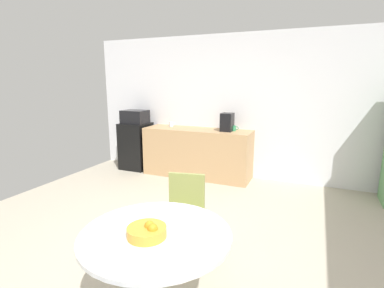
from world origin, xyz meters
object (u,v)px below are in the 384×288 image
at_px(microwave, 135,117).
at_px(round_table, 156,251).
at_px(mug_green, 171,124).
at_px(mug_white, 234,128).
at_px(mini_fridge, 136,146).
at_px(coffee_maker, 227,122).
at_px(chair_olive, 185,205).
at_px(fruit_bowl, 147,231).

relative_size(microwave, round_table, 0.45).
xyz_separation_m(round_table, mug_green, (-1.63, 3.44, 0.36)).
bearing_deg(mug_white, mini_fridge, -178.20).
relative_size(round_table, coffee_maker, 3.33).
xyz_separation_m(mini_fridge, chair_olive, (2.20, -2.41, 0.05)).
bearing_deg(fruit_bowl, mini_fridge, 124.81).
distance_m(fruit_bowl, coffee_maker, 3.46).
bearing_deg(microwave, chair_olive, -47.67).
bearing_deg(mini_fridge, chair_olive, -47.67).
xyz_separation_m(mug_white, coffee_maker, (-0.11, -0.06, 0.11)).
relative_size(fruit_bowl, coffee_maker, 0.84).
bearing_deg(fruit_bowl, coffee_maker, 97.53).
xyz_separation_m(mini_fridge, microwave, (0.00, 0.00, 0.60)).
xyz_separation_m(fruit_bowl, coffee_maker, (-0.45, 3.41, 0.29)).
bearing_deg(mug_white, coffee_maker, -149.30).
relative_size(mug_green, coffee_maker, 0.40).
distance_m(chair_olive, coffee_maker, 2.49).
bearing_deg(coffee_maker, fruit_bowl, -82.47).
relative_size(microwave, chair_olive, 0.58).
height_order(mini_fridge, chair_olive, mini_fridge).
bearing_deg(mug_white, round_table, -83.85).
xyz_separation_m(microwave, mug_green, (0.77, 0.10, -0.12)).
bearing_deg(mini_fridge, mug_green, 7.36).
height_order(microwave, fruit_bowl, microwave).
bearing_deg(chair_olive, mug_white, 93.89).
bearing_deg(fruit_bowl, chair_olive, 99.95).
xyz_separation_m(chair_olive, fruit_bowl, (0.18, -1.00, 0.24)).
height_order(fruit_bowl, mug_white, mug_white).
bearing_deg(microwave, round_table, -54.36).
xyz_separation_m(round_table, chair_olive, (-0.20, 0.93, -0.06)).
distance_m(fruit_bowl, mug_white, 3.50).
height_order(round_table, mug_green, mug_green).
height_order(mug_white, coffee_maker, coffee_maker).
bearing_deg(fruit_bowl, mug_white, 95.65).
bearing_deg(coffee_maker, mug_green, 175.08).
height_order(round_table, mug_white, mug_white).
bearing_deg(mini_fridge, coffee_maker, 0.00).
height_order(microwave, coffee_maker, coffee_maker).
height_order(microwave, mug_white, microwave).
bearing_deg(mug_green, coffee_maker, -4.92).
xyz_separation_m(fruit_bowl, mug_green, (-1.60, 3.51, 0.18)).
bearing_deg(coffee_maker, round_table, -81.92).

